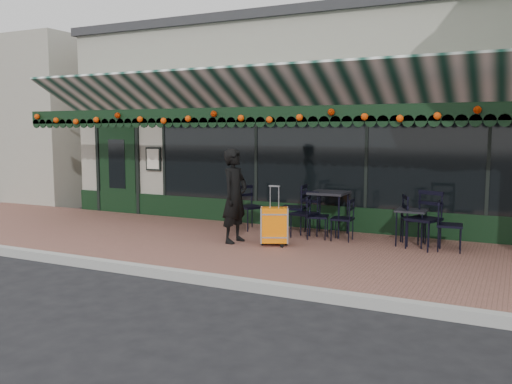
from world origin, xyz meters
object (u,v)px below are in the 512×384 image
at_px(cafe_table_b, 329,196).
at_px(chair_b_right, 318,217).
at_px(suitcase, 274,226).
at_px(chair_a_right, 416,220).
at_px(chair_b_left, 293,208).
at_px(woman, 235,196).
at_px(cafe_table_a, 412,213).
at_px(chair_solo, 250,207).
at_px(chair_b_front, 304,214).
at_px(chair_a_front, 424,220).
at_px(chair_a_left, 342,219).
at_px(chair_a_extra, 450,226).

relative_size(cafe_table_b, chair_b_right, 1.05).
distance_m(suitcase, chair_a_right, 2.51).
distance_m(chair_a_right, chair_b_left, 2.37).
xyz_separation_m(woman, cafe_table_a, (2.92, 1.12, -0.27)).
relative_size(woman, cafe_table_b, 1.99).
relative_size(chair_b_left, chair_b_right, 1.22).
xyz_separation_m(cafe_table_a, chair_solo, (-3.25, 0.14, -0.12)).
bearing_deg(cafe_table_b, chair_b_front, -129.12).
xyz_separation_m(suitcase, cafe_table_b, (0.55, 1.37, 0.41)).
distance_m(cafe_table_a, chair_b_front, 1.97).
height_order(suitcase, chair_solo, suitcase).
height_order(chair_a_right, chair_a_front, chair_a_front).
xyz_separation_m(chair_a_left, chair_b_left, (-1.09, 0.28, 0.10)).
relative_size(cafe_table_b, chair_a_right, 0.94).
height_order(chair_b_right, chair_solo, chair_solo).
relative_size(woman, chair_solo, 1.86).
bearing_deg(chair_a_extra, chair_b_front, 83.08).
distance_m(chair_b_right, chair_b_front, 0.27).
relative_size(cafe_table_a, chair_a_right, 0.71).
xyz_separation_m(chair_a_right, chair_b_right, (-1.76, -0.20, -0.05)).
distance_m(chair_a_left, chair_a_right, 1.30).
height_order(woman, chair_b_front, woman).
xyz_separation_m(chair_a_front, chair_b_right, (-1.93, 0.08, -0.10)).
bearing_deg(chair_a_front, chair_b_front, -161.42).
distance_m(chair_a_left, chair_a_front, 1.46).
distance_m(woman, chair_b_left, 1.47).
bearing_deg(chair_solo, chair_a_front, -67.60).
xyz_separation_m(cafe_table_a, chair_b_front, (-1.96, -0.14, -0.13)).
height_order(cafe_table_b, chair_a_extra, chair_a_extra).
bearing_deg(chair_b_left, chair_a_left, 67.27).
xyz_separation_m(cafe_table_b, chair_a_extra, (2.27, -0.46, -0.33)).
height_order(woman, cafe_table_b, woman).
height_order(chair_a_right, chair_solo, chair_solo).
bearing_deg(chair_a_right, chair_b_right, 73.87).
bearing_deg(chair_a_right, chair_b_left, 65.22).
bearing_deg(cafe_table_b, chair_a_right, -7.11).
bearing_deg(chair_solo, chair_a_extra, -66.51).
bearing_deg(woman, cafe_table_b, -37.52).
bearing_deg(suitcase, chair_b_right, 39.85).
xyz_separation_m(suitcase, chair_a_left, (0.94, 0.96, 0.04)).
distance_m(suitcase, chair_a_extra, 2.96).
height_order(chair_b_left, chair_solo, chair_b_left).
relative_size(chair_a_extra, chair_solo, 0.94).
xyz_separation_m(cafe_table_b, chair_b_front, (-0.35, -0.43, -0.32)).
xyz_separation_m(chair_a_left, chair_a_front, (1.46, -0.08, 0.11)).
bearing_deg(chair_solo, suitcase, -110.10).
xyz_separation_m(chair_b_left, chair_solo, (-0.94, -0.03, -0.04)).
xyz_separation_m(chair_a_left, chair_b_front, (-0.74, -0.02, 0.05)).
height_order(suitcase, cafe_table_b, suitcase).
bearing_deg(cafe_table_a, chair_a_front, -40.15).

